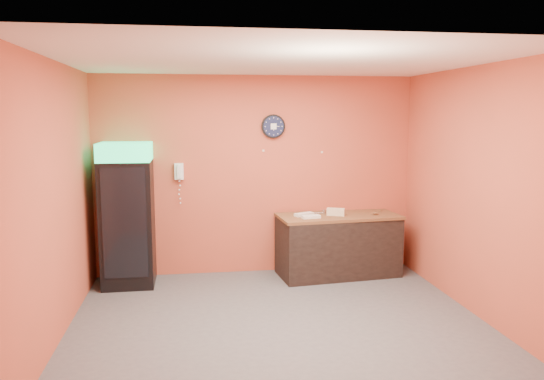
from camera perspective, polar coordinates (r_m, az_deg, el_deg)
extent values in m
plane|color=#47474C|center=(5.95, 0.76, -14.18)|extent=(4.50, 4.50, 0.00)
cube|color=#C34F37|center=(7.53, -1.69, 1.60)|extent=(4.50, 0.02, 2.80)
cube|color=#C34F37|center=(5.66, -22.31, -1.20)|extent=(0.02, 4.00, 2.80)
cube|color=#C34F37|center=(6.33, 21.31, -0.21)|extent=(0.02, 4.00, 2.80)
cube|color=white|center=(5.53, 0.82, 13.76)|extent=(4.50, 4.00, 0.02)
cube|color=black|center=(7.27, -15.25, -3.48)|extent=(0.67, 0.67, 1.66)
cube|color=#1AE47B|center=(7.15, -15.53, 3.98)|extent=(0.67, 0.67, 0.24)
cube|color=black|center=(6.93, -15.60, -3.46)|extent=(0.55, 0.02, 1.42)
cube|color=black|center=(7.57, 7.11, -6.03)|extent=(1.72, 0.90, 0.83)
cylinder|color=black|center=(7.49, 0.14, 6.86)|extent=(0.34, 0.05, 0.34)
cylinder|color=#0F1433|center=(7.47, 0.17, 6.86)|extent=(0.29, 0.01, 0.29)
cube|color=white|center=(7.46, 0.18, 6.86)|extent=(0.08, 0.00, 0.08)
cube|color=white|center=(7.43, -9.97, 1.99)|extent=(0.12, 0.07, 0.23)
cube|color=white|center=(7.38, -9.98, 1.94)|extent=(0.05, 0.04, 0.18)
cube|color=brown|center=(7.48, 7.17, -2.81)|extent=(1.74, 0.89, 0.04)
cube|color=beige|center=(7.41, 6.87, -2.55)|extent=(0.26, 0.17, 0.05)
cube|color=beige|center=(7.40, 6.87, -2.16)|extent=(0.26, 0.17, 0.05)
cube|color=silver|center=(7.19, 4.24, -2.90)|extent=(0.26, 0.13, 0.04)
cube|color=silver|center=(7.21, 4.19, -2.87)|extent=(0.27, 0.15, 0.04)
cube|color=silver|center=(7.35, 3.48, -2.63)|extent=(0.30, 0.22, 0.04)
cylinder|color=silver|center=(7.54, 5.61, -2.32)|extent=(0.06, 0.06, 0.06)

